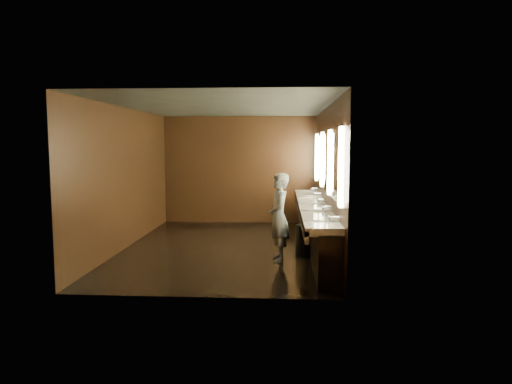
% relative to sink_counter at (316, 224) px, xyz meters
% --- Properties ---
extents(floor, '(6.00, 6.00, 0.00)m').
position_rel_sink_counter_xyz_m(floor, '(-1.79, 0.00, -0.50)').
color(floor, black).
rests_on(floor, ground).
extents(ceiling, '(4.00, 6.00, 0.02)m').
position_rel_sink_counter_xyz_m(ceiling, '(-1.79, 0.00, 2.30)').
color(ceiling, '#2D2D2B').
rests_on(ceiling, wall_back).
extents(wall_back, '(4.00, 0.02, 2.80)m').
position_rel_sink_counter_xyz_m(wall_back, '(-1.79, 3.00, 0.90)').
color(wall_back, black).
rests_on(wall_back, floor).
extents(wall_front, '(4.00, 0.02, 2.80)m').
position_rel_sink_counter_xyz_m(wall_front, '(-1.79, -3.00, 0.90)').
color(wall_front, black).
rests_on(wall_front, floor).
extents(wall_left, '(0.02, 6.00, 2.80)m').
position_rel_sink_counter_xyz_m(wall_left, '(-3.79, 0.00, 0.90)').
color(wall_left, black).
rests_on(wall_left, floor).
extents(wall_right, '(0.02, 6.00, 2.80)m').
position_rel_sink_counter_xyz_m(wall_right, '(0.21, 0.00, 0.90)').
color(wall_right, black).
rests_on(wall_right, floor).
extents(sink_counter, '(0.55, 5.40, 1.01)m').
position_rel_sink_counter_xyz_m(sink_counter, '(0.00, 0.00, 0.00)').
color(sink_counter, black).
rests_on(sink_counter, floor).
extents(mirror_band, '(0.06, 5.03, 1.15)m').
position_rel_sink_counter_xyz_m(mirror_band, '(0.19, -0.00, 1.25)').
color(mirror_band, '#FCF7BD').
rests_on(mirror_band, wall_right).
extents(person, '(0.44, 0.61, 1.57)m').
position_rel_sink_counter_xyz_m(person, '(-0.72, -0.97, 0.29)').
color(person, '#88ACCC').
rests_on(person, floor).
extents(trash_bin, '(0.40, 0.40, 0.59)m').
position_rel_sink_counter_xyz_m(trash_bin, '(-0.22, -0.61, -0.20)').
color(trash_bin, black).
rests_on(trash_bin, floor).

